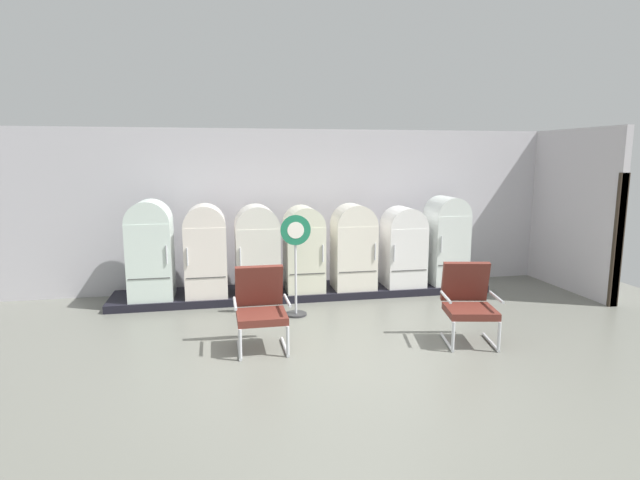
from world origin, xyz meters
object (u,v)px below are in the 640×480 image
Objects in this scene: refrigerator_3 at (304,246)px; refrigerator_5 at (403,245)px; refrigerator_0 at (150,247)px; refrigerator_4 at (354,244)px; refrigerator_2 at (257,247)px; armchair_left at (261,305)px; refrigerator_6 at (446,237)px; refrigerator_1 at (206,248)px; armchair_right at (468,300)px; sign_stand at (296,268)px.

refrigerator_5 is (1.74, -0.02, -0.03)m from refrigerator_3.
refrigerator_3 is (2.44, -0.01, -0.08)m from refrigerator_0.
refrigerator_0 is 1.08× the size of refrigerator_4.
armchair_left is at bearing -93.34° from refrigerator_2.
refrigerator_6 reaches higher than refrigerator_4.
armchair_right is at bearing -36.44° from refrigerator_1.
armchair_left is 0.67× the size of sign_stand.
refrigerator_1 is at bearing 179.61° from refrigerator_5.
armchair_left is at bearing -117.83° from sign_stand.
refrigerator_0 reaches higher than refrigerator_1.
refrigerator_6 is at bearing 71.32° from armchair_right.
refrigerator_6 is (2.54, -0.00, 0.07)m from refrigerator_3.
refrigerator_1 is 1.64m from sign_stand.
armchair_left is 1.33m from sign_stand.
refrigerator_5 reaches higher than armchair_left.
refrigerator_0 reaches higher than armchair_right.
refrigerator_1 is at bearing 179.75° from refrigerator_2.
refrigerator_3 reaches higher than refrigerator_5.
refrigerator_1 is 1.02× the size of refrigerator_2.
refrigerator_0 is 4.98m from refrigerator_6.
refrigerator_3 is 1.74m from refrigerator_5.
refrigerator_4 is at bearing -1.38° from refrigerator_2.
refrigerator_6 is 1.52× the size of armchair_right.
refrigerator_0 reaches higher than refrigerator_3.
refrigerator_3 is at bearing 179.92° from refrigerator_6.
refrigerator_6 is (1.69, 0.04, 0.06)m from refrigerator_4.
refrigerator_5 is 2.44m from armchair_right.
armchair_right is at bearing -70.13° from refrigerator_4.
refrigerator_1 is (0.84, -0.01, -0.05)m from refrigerator_0.
armchair_left is 1.00× the size of armchair_right.
sign_stand is at bearing -140.36° from refrigerator_4.
refrigerator_6 reaches higher than refrigerator_1.
armchair_right is (-0.02, -2.42, -0.30)m from refrigerator_5.
refrigerator_0 is at bearing 155.45° from sign_stand.
refrigerator_3 reaches higher than sign_stand.
refrigerator_2 is 1.10m from sign_stand.
refrigerator_1 is 4.13m from refrigerator_6.
armchair_left is 2.63m from armchair_right.
refrigerator_3 is 0.92× the size of refrigerator_6.
refrigerator_4 is at bearing -0.86° from refrigerator_0.
refrigerator_2 reaches higher than refrigerator_5.
refrigerator_5 is (4.17, -0.03, -0.11)m from refrigerator_0.
refrigerator_4 is 0.95× the size of sign_stand.
armchair_left and armchair_right have the same top height.
armchair_left is at bearing -141.19° from refrigerator_5.
refrigerator_0 is at bearing 125.65° from armchair_left.
refrigerator_2 is 1.62m from refrigerator_4.
refrigerator_6 is at bearing 1.32° from refrigerator_4.
refrigerator_3 is 3.00m from armchair_right.
refrigerator_0 is 4.84m from armchair_right.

